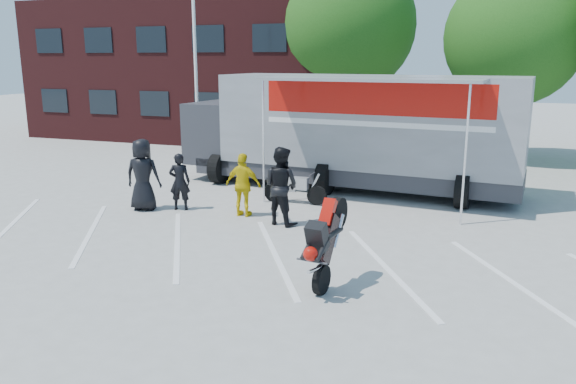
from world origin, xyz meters
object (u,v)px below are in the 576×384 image
Objects in this scene: tree_mid at (514,37)px; spectator_leather_b at (180,182)px; spectator_leather_c at (281,186)px; parked_motorcycle at (295,203)px; tree_left at (348,26)px; transporter_truck at (352,188)px; flagpole at (200,33)px; spectator_leather_a at (143,175)px; stunt_bike_rider at (334,282)px; spectator_hivis at (243,185)px.

tree_mid is 14.88m from spectator_leather_b.
tree_mid is at bearing -146.63° from spectator_leather_b.
tree_mid reaches higher than spectator_leather_c.
tree_mid is 4.00× the size of parked_motorcycle.
tree_left is 0.76× the size of transporter_truck.
spectator_leather_b is (2.62, -6.40, -4.26)m from flagpole.
spectator_leather_a is 1.25× the size of spectator_leather_b.
spectator_leather_a reaches higher than spectator_leather_c.
spectator_leather_a is (-6.35, 3.31, 0.99)m from stunt_bike_rider.
spectator_hivis is (1.93, -0.01, 0.05)m from spectator_leather_b.
spectator_hivis is at bearing -120.38° from tree_mid.
tree_left is at bearing -87.05° from spectator_hivis.
stunt_bike_rider is at bearing -154.71° from parked_motorcycle.
spectator_leather_c is (5.75, -6.76, -4.06)m from flagpole.
spectator_leather_b is at bearing 121.27° from parked_motorcycle.
spectator_leather_a is at bearing -75.99° from flagpole.
parked_motorcycle is 1.05× the size of stunt_bike_rider.
spectator_leather_a is (-3.72, -2.08, 0.99)m from parked_motorcycle.
spectator_hivis reaches higher than stunt_bike_rider.
parked_motorcycle is 1.13× the size of spectator_hivis.
spectator_leather_b is at bearing 9.95° from spectator_leather_c.
transporter_truck is 4.70m from spectator_leather_c.
flagpole is at bearing -86.55° from spectator_leather_a.
flagpole is at bearing 166.11° from transporter_truck.
spectator_leather_c is at bearing 165.23° from spectator_hivis.
tree_mid is 3.86× the size of spectator_leather_a.
tree_mid is 4.22× the size of stunt_bike_rider.
stunt_bike_rider is (3.79, -16.06, -5.57)m from tree_left.
stunt_bike_rider is at bearing -102.05° from tree_mid.
tree_left is 13.38m from spectator_leather_b.
transporter_truck is 5.71× the size of spectator_leather_a.
stunt_bike_rider is at bearing 141.88° from spectator_leather_a.
spectator_leather_c reaches higher than stunt_bike_rider.
spectator_leather_b is at bearing -97.44° from tree_left.
spectator_leather_a is at bearing -129.15° from tree_mid.
spectator_hivis is (-6.69, -11.41, -4.10)m from tree_mid.
tree_mid is 4.53× the size of spectator_hivis.
spectator_leather_c is 1.17× the size of spectator_hivis.
flagpole is at bearing -125.28° from tree_left.
tree_mid reaches higher than spectator_hivis.
parked_motorcycle is (1.16, -10.66, -5.57)m from tree_left.
tree_left is at bearing -116.97° from spectator_leather_b.
spectator_leather_b is 1.93m from spectator_hivis.
transporter_truck is 5.72× the size of spectator_leather_c.
parked_motorcycle is at bearing -40.78° from flagpole.
tree_mid reaches higher than transporter_truck.
tree_left is at bearing 110.96° from stunt_bike_rider.
transporter_truck is at bearing -74.54° from tree_left.
spectator_leather_a is 2.90m from spectator_hivis.
transporter_truck is at bearing -18.84° from flagpole.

